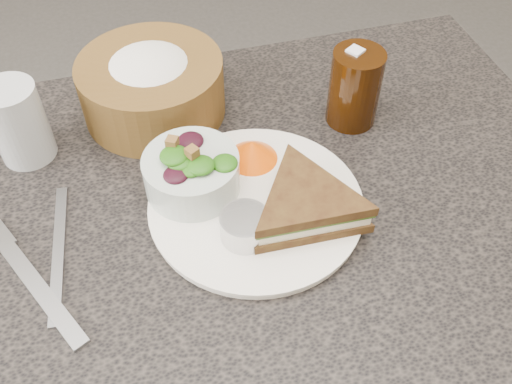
{
  "coord_description": "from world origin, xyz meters",
  "views": [
    {
      "loc": [
        -0.06,
        -0.41,
        1.29
      ],
      "look_at": [
        0.06,
        0.02,
        0.78
      ],
      "focal_mm": 40.0,
      "sensor_mm": 36.0,
      "label": 1
    }
  ],
  "objects_px": {
    "cola_glass": "(355,84)",
    "salad_bowl": "(191,168)",
    "sandwich": "(306,205)",
    "dinner_plate": "(256,205)",
    "bread_basket": "(151,79)",
    "water_glass": "(18,123)",
    "dining_table": "(227,367)",
    "dressing_ramekin": "(245,227)"
  },
  "relations": [
    {
      "from": "dining_table",
      "to": "bread_basket",
      "type": "bearing_deg",
      "value": 97.75
    },
    {
      "from": "dining_table",
      "to": "salad_bowl",
      "type": "height_order",
      "value": "salad_bowl"
    },
    {
      "from": "dinner_plate",
      "to": "sandwich",
      "type": "distance_m",
      "value": 0.07
    },
    {
      "from": "dinner_plate",
      "to": "cola_glass",
      "type": "relative_size",
      "value": 2.14
    },
    {
      "from": "dinner_plate",
      "to": "bread_basket",
      "type": "distance_m",
      "value": 0.24
    },
    {
      "from": "cola_glass",
      "to": "salad_bowl",
      "type": "bearing_deg",
      "value": -161.91
    },
    {
      "from": "dining_table",
      "to": "dinner_plate",
      "type": "relative_size",
      "value": 3.88
    },
    {
      "from": "dining_table",
      "to": "sandwich",
      "type": "distance_m",
      "value": 0.42
    },
    {
      "from": "cola_glass",
      "to": "water_glass",
      "type": "xyz_separation_m",
      "value": [
        -0.44,
        0.05,
        -0.01
      ]
    },
    {
      "from": "sandwich",
      "to": "salad_bowl",
      "type": "relative_size",
      "value": 1.4
    },
    {
      "from": "dining_table",
      "to": "salad_bowl",
      "type": "distance_m",
      "value": 0.43
    },
    {
      "from": "salad_bowl",
      "to": "bread_basket",
      "type": "bearing_deg",
      "value": 96.92
    },
    {
      "from": "dinner_plate",
      "to": "sandwich",
      "type": "xyz_separation_m",
      "value": [
        0.05,
        -0.04,
        0.03
      ]
    },
    {
      "from": "dining_table",
      "to": "dinner_plate",
      "type": "height_order",
      "value": "dinner_plate"
    },
    {
      "from": "dining_table",
      "to": "dinner_plate",
      "type": "bearing_deg",
      "value": 19.38
    },
    {
      "from": "dinner_plate",
      "to": "salad_bowl",
      "type": "bearing_deg",
      "value": 146.39
    },
    {
      "from": "bread_basket",
      "to": "water_glass",
      "type": "height_order",
      "value": "bread_basket"
    },
    {
      "from": "dressing_ramekin",
      "to": "water_glass",
      "type": "xyz_separation_m",
      "value": [
        -0.24,
        0.22,
        0.03
      ]
    },
    {
      "from": "dinner_plate",
      "to": "water_glass",
      "type": "bearing_deg",
      "value": 146.58
    },
    {
      "from": "dressing_ramekin",
      "to": "bread_basket",
      "type": "relative_size",
      "value": 0.29
    },
    {
      "from": "dinner_plate",
      "to": "sandwich",
      "type": "height_order",
      "value": "sandwich"
    },
    {
      "from": "bread_basket",
      "to": "cola_glass",
      "type": "height_order",
      "value": "cola_glass"
    },
    {
      "from": "dressing_ramekin",
      "to": "sandwich",
      "type": "bearing_deg",
      "value": 6.2
    },
    {
      "from": "dinner_plate",
      "to": "dressing_ramekin",
      "type": "bearing_deg",
      "value": -119.52
    },
    {
      "from": "dinner_plate",
      "to": "salad_bowl",
      "type": "xyz_separation_m",
      "value": [
        -0.07,
        0.05,
        0.04
      ]
    },
    {
      "from": "dining_table",
      "to": "dinner_plate",
      "type": "distance_m",
      "value": 0.39
    },
    {
      "from": "dinner_plate",
      "to": "salad_bowl",
      "type": "relative_size",
      "value": 2.21
    },
    {
      "from": "dining_table",
      "to": "water_glass",
      "type": "distance_m",
      "value": 0.51
    },
    {
      "from": "sandwich",
      "to": "water_glass",
      "type": "distance_m",
      "value": 0.38
    },
    {
      "from": "sandwich",
      "to": "cola_glass",
      "type": "distance_m",
      "value": 0.21
    },
    {
      "from": "sandwich",
      "to": "dressing_ramekin",
      "type": "distance_m",
      "value": 0.08
    },
    {
      "from": "bread_basket",
      "to": "water_glass",
      "type": "bearing_deg",
      "value": -167.02
    },
    {
      "from": "dressing_ramekin",
      "to": "cola_glass",
      "type": "height_order",
      "value": "cola_glass"
    },
    {
      "from": "bread_basket",
      "to": "water_glass",
      "type": "relative_size",
      "value": 1.85
    },
    {
      "from": "dinner_plate",
      "to": "cola_glass",
      "type": "xyz_separation_m",
      "value": [
        0.17,
        0.12,
        0.05
      ]
    },
    {
      "from": "dining_table",
      "to": "sandwich",
      "type": "bearing_deg",
      "value": -9.31
    },
    {
      "from": "salad_bowl",
      "to": "water_glass",
      "type": "xyz_separation_m",
      "value": [
        -0.2,
        0.13,
        0.01
      ]
    },
    {
      "from": "dining_table",
      "to": "dinner_plate",
      "type": "xyz_separation_m",
      "value": [
        0.06,
        0.02,
        0.38
      ]
    },
    {
      "from": "cola_glass",
      "to": "dressing_ramekin",
      "type": "bearing_deg",
      "value": -139.57
    },
    {
      "from": "sandwich",
      "to": "water_glass",
      "type": "relative_size",
      "value": 1.52
    },
    {
      "from": "dining_table",
      "to": "cola_glass",
      "type": "bearing_deg",
      "value": 32.05
    },
    {
      "from": "dressing_ramekin",
      "to": "cola_glass",
      "type": "distance_m",
      "value": 0.26
    }
  ]
}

